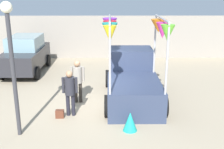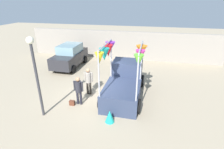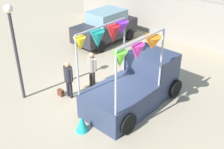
# 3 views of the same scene
# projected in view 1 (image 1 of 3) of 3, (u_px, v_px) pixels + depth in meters

# --- Properties ---
(ground_plane) EXTENTS (60.00, 60.00, 0.00)m
(ground_plane) POSITION_uv_depth(u_px,v_px,m) (94.00, 105.00, 10.59)
(ground_plane) COLOR gray
(vendor_truck) EXTENTS (2.45, 4.04, 3.28)m
(vendor_truck) POSITION_uv_depth(u_px,v_px,m) (132.00, 76.00, 10.98)
(vendor_truck) COLOR #2D3851
(vendor_truck) RESTS_ON ground
(parked_car) EXTENTS (1.88, 4.00, 1.88)m
(parked_car) POSITION_uv_depth(u_px,v_px,m) (26.00, 54.00, 14.47)
(parked_car) COLOR #26262B
(parked_car) RESTS_ON ground
(person_customer) EXTENTS (0.53, 0.34, 1.60)m
(person_customer) POSITION_uv_depth(u_px,v_px,m) (70.00, 89.00, 9.42)
(person_customer) COLOR black
(person_customer) RESTS_ON ground
(person_vendor) EXTENTS (0.53, 0.34, 1.65)m
(person_vendor) POSITION_uv_depth(u_px,v_px,m) (78.00, 77.00, 10.54)
(person_vendor) COLOR #2D2823
(person_vendor) RESTS_ON ground
(handbag) EXTENTS (0.28, 0.16, 0.28)m
(handbag) POSITION_uv_depth(u_px,v_px,m) (60.00, 114.00, 9.47)
(handbag) COLOR #592D1E
(handbag) RESTS_ON ground
(street_lamp) EXTENTS (0.32, 0.32, 3.89)m
(street_lamp) POSITION_uv_depth(u_px,v_px,m) (11.00, 52.00, 7.69)
(street_lamp) COLOR #333338
(street_lamp) RESTS_ON ground
(brick_boundary_wall) EXTENTS (18.00, 0.36, 2.60)m
(brick_boundary_wall) POSITION_uv_depth(u_px,v_px,m) (100.00, 37.00, 17.48)
(brick_boundary_wall) COLOR gray
(brick_boundary_wall) RESTS_ON ground
(folded_kite_bundle_teal) EXTENTS (0.62, 0.62, 0.60)m
(folded_kite_bundle_teal) POSITION_uv_depth(u_px,v_px,m) (130.00, 121.00, 8.58)
(folded_kite_bundle_teal) COLOR teal
(folded_kite_bundle_teal) RESTS_ON ground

